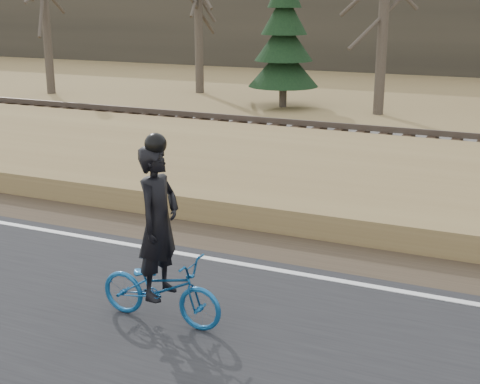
% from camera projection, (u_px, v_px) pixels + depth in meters
% --- Properties ---
extents(ground, '(120.00, 120.00, 0.00)m').
position_uv_depth(ground, '(216.00, 269.00, 10.07)').
color(ground, olive).
rests_on(ground, ground).
extents(road, '(120.00, 6.00, 0.06)m').
position_uv_depth(road, '(123.00, 342.00, 7.87)').
color(road, black).
rests_on(road, ground).
extents(edge_line, '(120.00, 0.12, 0.01)m').
position_uv_depth(edge_line, '(222.00, 261.00, 10.22)').
color(edge_line, silver).
rests_on(edge_line, road).
extents(shoulder, '(120.00, 1.60, 0.04)m').
position_uv_depth(shoulder, '(248.00, 242.00, 11.11)').
color(shoulder, '#473A2B').
rests_on(shoulder, ground).
extents(embankment, '(120.00, 5.00, 0.44)m').
position_uv_depth(embankment, '(306.00, 186.00, 13.68)').
color(embankment, olive).
rests_on(embankment, ground).
extents(ballast, '(120.00, 3.00, 0.45)m').
position_uv_depth(ballast, '(354.00, 149.00, 17.01)').
color(ballast, slate).
rests_on(ballast, ground).
extents(railroad, '(120.00, 2.40, 0.29)m').
position_uv_depth(railroad, '(355.00, 138.00, 16.93)').
color(railroad, black).
rests_on(railroad, ballast).
extents(treeline_backdrop, '(120.00, 4.00, 6.00)m').
position_uv_depth(treeline_backdrop, '(464.00, 16.00, 35.50)').
color(treeline_backdrop, '#383328').
rests_on(treeline_backdrop, ground).
extents(cyclist, '(1.67, 0.69, 2.38)m').
position_uv_depth(cyclist, '(160.00, 261.00, 8.11)').
color(cyclist, navy).
rests_on(cyclist, road).
extents(bare_tree_far_left, '(0.36, 0.36, 7.74)m').
position_uv_depth(bare_tree_far_left, '(44.00, 0.00, 27.53)').
color(bare_tree_far_left, '#4B4337').
rests_on(bare_tree_far_left, ground).
extents(bare_tree_left, '(0.36, 0.36, 7.15)m').
position_uv_depth(bare_tree_left, '(198.00, 7.00, 27.82)').
color(bare_tree_left, '#4B4337').
rests_on(bare_tree_left, ground).
extents(bare_tree_near_left, '(0.36, 0.36, 7.40)m').
position_uv_depth(bare_tree_near_left, '(384.00, 5.00, 22.45)').
color(bare_tree_near_left, '#4B4337').
rests_on(bare_tree_near_left, ground).
extents(conifer, '(2.60, 2.60, 5.10)m').
position_uv_depth(conifer, '(284.00, 41.00, 24.40)').
color(conifer, '#4B4337').
rests_on(conifer, ground).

